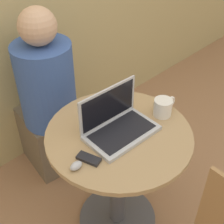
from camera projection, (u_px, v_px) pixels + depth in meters
name	position (u px, v px, depth m)	size (l,w,h in m)	color
ground_plane	(117.00, 218.00, 1.99)	(12.00, 12.00, 0.00)	#9E704C
round_table	(118.00, 165.00, 1.68)	(0.73, 0.73, 0.73)	#4C4C51
laptop	(118.00, 124.00, 1.51)	(0.36, 0.23, 0.22)	#B7B7BC
cell_phone	(89.00, 159.00, 1.39)	(0.08, 0.12, 0.02)	black
computer_mouse	(76.00, 166.00, 1.34)	(0.06, 0.04, 0.03)	#B2B2B7
coffee_cup	(163.00, 107.00, 1.62)	(0.15, 0.10, 0.09)	white
person_seated	(47.00, 107.00, 2.08)	(0.40, 0.56, 1.19)	brown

